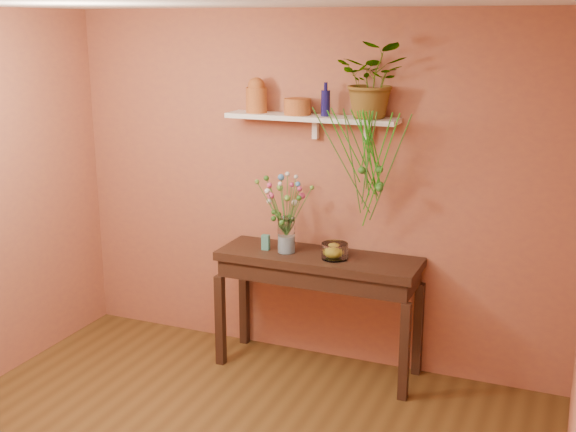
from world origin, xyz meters
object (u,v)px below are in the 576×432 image
(blue_bottle, at_px, (326,102))
(sideboard, at_px, (318,272))
(bouquet, at_px, (284,198))
(spider_plant, at_px, (373,80))
(glass_vase, at_px, (286,238))
(terracotta_jug, at_px, (256,96))
(glass_bowl, at_px, (335,252))

(blue_bottle, bearing_deg, sideboard, -86.71)
(sideboard, height_order, bouquet, bouquet)
(spider_plant, height_order, glass_vase, spider_plant)
(bouquet, bearing_deg, spider_plant, 16.50)
(blue_bottle, xyz_separation_m, glass_vase, (-0.24, -0.16, -1.00))
(sideboard, xyz_separation_m, bouquet, (-0.27, -0.02, 0.55))
(terracotta_jug, xyz_separation_m, glass_bowl, (0.69, -0.17, -1.09))
(blue_bottle, distance_m, glass_vase, 1.04)
(terracotta_jug, height_order, blue_bottle, terracotta_jug)
(terracotta_jug, distance_m, blue_bottle, 0.55)
(sideboard, xyz_separation_m, glass_bowl, (0.14, -0.04, 0.19))
(glass_bowl, bearing_deg, bouquet, 178.13)
(terracotta_jug, relative_size, bouquet, 0.57)
(terracotta_jug, distance_m, spider_plant, 0.90)
(terracotta_jug, distance_m, glass_bowl, 1.30)
(terracotta_jug, xyz_separation_m, blue_bottle, (0.55, 0.00, -0.03))
(sideboard, bearing_deg, spider_plant, 24.78)
(spider_plant, height_order, glass_bowl, spider_plant)
(blue_bottle, height_order, bouquet, blue_bottle)
(bouquet, bearing_deg, blue_bottle, 30.27)
(sideboard, distance_m, terracotta_jug, 1.40)
(sideboard, distance_m, blue_bottle, 1.26)
(sideboard, relative_size, spider_plant, 2.84)
(sideboard, distance_m, bouquet, 0.62)
(blue_bottle, height_order, glass_vase, blue_bottle)
(glass_bowl, bearing_deg, terracotta_jug, 166.49)
(sideboard, relative_size, bouquet, 3.26)
(sideboard, bearing_deg, bouquet, -174.82)
(glass_vase, xyz_separation_m, bouquet, (-0.02, 0.00, 0.30))
(spider_plant, relative_size, glass_bowl, 2.74)
(sideboard, xyz_separation_m, terracotta_jug, (-0.56, 0.13, 1.28))
(spider_plant, distance_m, glass_bowl, 1.26)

